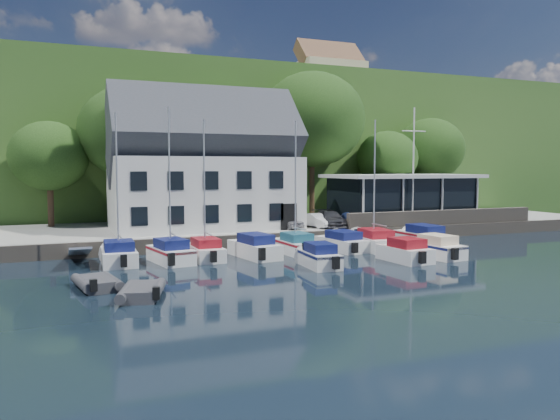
{
  "coord_description": "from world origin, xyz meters",
  "views": [
    {
      "loc": [
        -17.44,
        -25.25,
        5.7
      ],
      "look_at": [
        -3.62,
        9.0,
        2.83
      ],
      "focal_mm": 35.0,
      "sensor_mm": 36.0,
      "label": 1
    }
  ],
  "objects_px": {
    "club_pavilion": "(402,197)",
    "boat_r1_1": "(170,188)",
    "boat_r1_4": "(295,189)",
    "boat_r1_5": "(342,240)",
    "boat_r1_3": "(254,245)",
    "car_white": "(316,220)",
    "flagpole": "(413,166)",
    "boat_r1_0": "(117,190)",
    "boat_r1_6": "(374,186)",
    "boat_r2_2": "(319,255)",
    "car_dgrey": "(330,219)",
    "boat_r1_2": "(204,192)",
    "dinghy_0": "(97,281)",
    "boat_r1_7": "(422,235)",
    "boat_r2_3": "(405,250)",
    "harbor_building": "(204,172)",
    "boat_r2_4": "(435,246)",
    "car_blue": "(364,217)",
    "dinghy_1": "(142,289)",
    "car_silver": "(286,221)"
  },
  "relations": [
    {
      "from": "boat_r2_3",
      "to": "dinghy_1",
      "type": "relative_size",
      "value": 1.6
    },
    {
      "from": "boat_r1_0",
      "to": "boat_r1_5",
      "type": "bearing_deg",
      "value": 1.39
    },
    {
      "from": "boat_r1_4",
      "to": "boat_r1_6",
      "type": "xyz_separation_m",
      "value": [
        5.77,
        -0.41,
        0.15
      ]
    },
    {
      "from": "boat_r2_3",
      "to": "dinghy_1",
      "type": "bearing_deg",
      "value": -171.55
    },
    {
      "from": "car_white",
      "to": "boat_r1_7",
      "type": "height_order",
      "value": "car_white"
    },
    {
      "from": "flagpole",
      "to": "boat_r1_6",
      "type": "relative_size",
      "value": 1.08
    },
    {
      "from": "boat_r1_4",
      "to": "car_dgrey",
      "type": "bearing_deg",
      "value": 43.39
    },
    {
      "from": "car_dgrey",
      "to": "boat_r1_5",
      "type": "xyz_separation_m",
      "value": [
        -1.96,
        -5.66,
        -0.95
      ]
    },
    {
      "from": "car_dgrey",
      "to": "boat_r1_6",
      "type": "relative_size",
      "value": 0.5
    },
    {
      "from": "boat_r1_5",
      "to": "car_dgrey",
      "type": "bearing_deg",
      "value": 64.03
    },
    {
      "from": "flagpole",
      "to": "boat_r1_7",
      "type": "relative_size",
      "value": 1.43
    },
    {
      "from": "club_pavilion",
      "to": "dinghy_0",
      "type": "xyz_separation_m",
      "value": [
        -26.96,
        -14.52,
        -2.68
      ]
    },
    {
      "from": "boat_r1_2",
      "to": "boat_r2_2",
      "type": "relative_size",
      "value": 1.69
    },
    {
      "from": "car_white",
      "to": "boat_r1_0",
      "type": "xyz_separation_m",
      "value": [
        -15.56,
        -5.5,
        2.86
      ]
    },
    {
      "from": "car_dgrey",
      "to": "boat_r1_4",
      "type": "bearing_deg",
      "value": -126.1
    },
    {
      "from": "boat_r1_4",
      "to": "boat_r2_4",
      "type": "distance_m",
      "value": 9.67
    },
    {
      "from": "car_blue",
      "to": "car_white",
      "type": "bearing_deg",
      "value": -179.29
    },
    {
      "from": "flagpole",
      "to": "boat_r1_5",
      "type": "relative_size",
      "value": 1.6
    },
    {
      "from": "boat_r1_2",
      "to": "boat_r1_6",
      "type": "height_order",
      "value": "boat_r1_6"
    },
    {
      "from": "boat_r1_7",
      "to": "boat_r2_3",
      "type": "height_order",
      "value": "boat_r1_7"
    },
    {
      "from": "boat_r1_4",
      "to": "boat_r1_5",
      "type": "bearing_deg",
      "value": -2.33
    },
    {
      "from": "car_dgrey",
      "to": "flagpole",
      "type": "height_order",
      "value": "flagpole"
    },
    {
      "from": "dinghy_0",
      "to": "boat_r1_3",
      "type": "bearing_deg",
      "value": 21.19
    },
    {
      "from": "car_white",
      "to": "boat_r1_0",
      "type": "bearing_deg",
      "value": -174.36
    },
    {
      "from": "boat_r1_6",
      "to": "boat_r2_2",
      "type": "distance_m",
      "value": 8.76
    },
    {
      "from": "club_pavilion",
      "to": "boat_r2_3",
      "type": "bearing_deg",
      "value": -123.74
    },
    {
      "from": "car_blue",
      "to": "boat_r1_3",
      "type": "relative_size",
      "value": 0.61
    },
    {
      "from": "boat_r1_0",
      "to": "boat_r1_4",
      "type": "xyz_separation_m",
      "value": [
        11.31,
        -0.14,
        -0.1
      ]
    },
    {
      "from": "car_dgrey",
      "to": "boat_r2_3",
      "type": "height_order",
      "value": "car_dgrey"
    },
    {
      "from": "boat_r1_5",
      "to": "boat_r2_4",
      "type": "xyz_separation_m",
      "value": [
        4.14,
        -4.76,
        0.04
      ]
    },
    {
      "from": "club_pavilion",
      "to": "boat_r1_2",
      "type": "relative_size",
      "value": 1.57
    },
    {
      "from": "boat_r1_1",
      "to": "flagpole",
      "type": "bearing_deg",
      "value": 4.42
    },
    {
      "from": "car_dgrey",
      "to": "boat_r1_5",
      "type": "relative_size",
      "value": 0.74
    },
    {
      "from": "boat_r1_0",
      "to": "boat_r1_2",
      "type": "xyz_separation_m",
      "value": [
        5.14,
        -0.25,
        -0.19
      ]
    },
    {
      "from": "club_pavilion",
      "to": "boat_r1_1",
      "type": "height_order",
      "value": "boat_r1_1"
    },
    {
      "from": "boat_r1_6",
      "to": "boat_r1_7",
      "type": "relative_size",
      "value": 1.32
    },
    {
      "from": "car_blue",
      "to": "boat_r2_3",
      "type": "height_order",
      "value": "car_blue"
    },
    {
      "from": "boat_r1_3",
      "to": "boat_r1_6",
      "type": "distance_m",
      "value": 9.54
    },
    {
      "from": "boat_r1_7",
      "to": "dinghy_1",
      "type": "bearing_deg",
      "value": -160.25
    },
    {
      "from": "harbor_building",
      "to": "boat_r2_4",
      "type": "relative_size",
      "value": 2.53
    },
    {
      "from": "club_pavilion",
      "to": "dinghy_0",
      "type": "height_order",
      "value": "club_pavilion"
    },
    {
      "from": "harbor_building",
      "to": "boat_r1_1",
      "type": "xyz_separation_m",
      "value": [
        -4.4,
        -9.21,
        -0.85
      ]
    },
    {
      "from": "car_silver",
      "to": "flagpole",
      "type": "distance_m",
      "value": 11.9
    },
    {
      "from": "car_silver",
      "to": "boat_r1_5",
      "type": "xyz_separation_m",
      "value": [
        1.77,
        -5.82,
        -0.87
      ]
    },
    {
      "from": "harbor_building",
      "to": "boat_r1_5",
      "type": "relative_size",
      "value": 2.39
    },
    {
      "from": "car_dgrey",
      "to": "car_blue",
      "type": "bearing_deg",
      "value": 13.1
    },
    {
      "from": "boat_r1_3",
      "to": "boat_r1_4",
      "type": "relative_size",
      "value": 0.73
    },
    {
      "from": "boat_r1_0",
      "to": "boat_r1_3",
      "type": "xyz_separation_m",
      "value": [
        8.28,
        -0.54,
        -3.63
      ]
    },
    {
      "from": "car_white",
      "to": "flagpole",
      "type": "bearing_deg",
      "value": -18.72
    },
    {
      "from": "boat_r1_0",
      "to": "boat_r1_2",
      "type": "distance_m",
      "value": 5.15
    }
  ]
}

